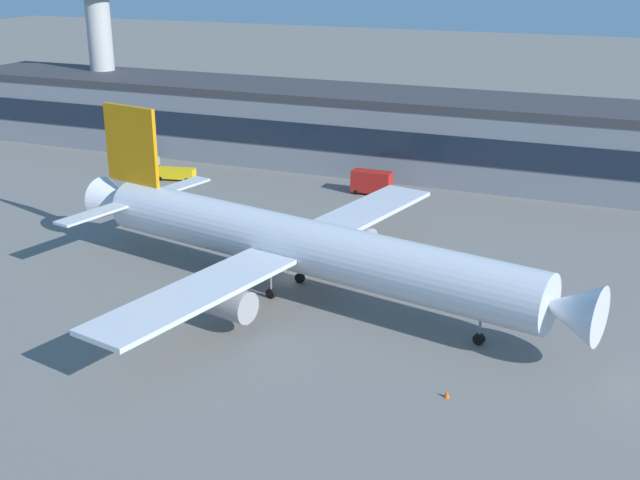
{
  "coord_description": "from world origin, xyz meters",
  "views": [
    {
      "loc": [
        35.61,
        -75.72,
        34.65
      ],
      "look_at": [
        3.67,
        0.21,
        5.0
      ],
      "focal_mm": 45.12,
      "sensor_mm": 36.0,
      "label": 1
    }
  ],
  "objects_px": {
    "pushback_tractor": "(150,159)",
    "traffic_cone_1": "(447,394)",
    "control_tower": "(99,30)",
    "stair_truck": "(372,182)",
    "airliner": "(298,245)",
    "traffic_cone_2": "(179,308)",
    "belt_loader": "(176,173)",
    "traffic_cone_0": "(115,323)"
  },
  "relations": [
    {
      "from": "airliner",
      "to": "traffic_cone_1",
      "type": "distance_m",
      "value": 25.38
    },
    {
      "from": "belt_loader",
      "to": "traffic_cone_0",
      "type": "relative_size",
      "value": 10.91
    },
    {
      "from": "belt_loader",
      "to": "traffic_cone_0",
      "type": "height_order",
      "value": "belt_loader"
    },
    {
      "from": "control_tower",
      "to": "traffic_cone_2",
      "type": "distance_m",
      "value": 90.17
    },
    {
      "from": "stair_truck",
      "to": "pushback_tractor",
      "type": "xyz_separation_m",
      "value": [
        -41.2,
        2.04,
        -0.93
      ]
    },
    {
      "from": "airliner",
      "to": "pushback_tractor",
      "type": "distance_m",
      "value": 61.84
    },
    {
      "from": "control_tower",
      "to": "stair_truck",
      "type": "relative_size",
      "value": 5.46
    },
    {
      "from": "airliner",
      "to": "belt_loader",
      "type": "relative_size",
      "value": 9.26
    },
    {
      "from": "control_tower",
      "to": "pushback_tractor",
      "type": "relative_size",
      "value": 6.28
    },
    {
      "from": "belt_loader",
      "to": "traffic_cone_1",
      "type": "relative_size",
      "value": 10.92
    },
    {
      "from": "traffic_cone_2",
      "to": "belt_loader",
      "type": "bearing_deg",
      "value": 122.73
    },
    {
      "from": "control_tower",
      "to": "traffic_cone_1",
      "type": "distance_m",
      "value": 115.23
    },
    {
      "from": "pushback_tractor",
      "to": "belt_loader",
      "type": "bearing_deg",
      "value": -35.23
    },
    {
      "from": "pushback_tractor",
      "to": "traffic_cone_0",
      "type": "xyz_separation_m",
      "value": [
        33.07,
        -54.87,
        -0.74
      ]
    },
    {
      "from": "stair_truck",
      "to": "traffic_cone_0",
      "type": "distance_m",
      "value": 53.48
    },
    {
      "from": "airliner",
      "to": "pushback_tractor",
      "type": "xyz_separation_m",
      "value": [
        -46.37,
        40.66,
        -4.55
      ]
    },
    {
      "from": "pushback_tractor",
      "to": "traffic_cone_1",
      "type": "bearing_deg",
      "value": -39.81
    },
    {
      "from": "airliner",
      "to": "traffic_cone_2",
      "type": "relative_size",
      "value": 107.83
    },
    {
      "from": "traffic_cone_1",
      "to": "traffic_cone_2",
      "type": "relative_size",
      "value": 1.07
    },
    {
      "from": "traffic_cone_1",
      "to": "airliner",
      "type": "bearing_deg",
      "value": 143.76
    },
    {
      "from": "control_tower",
      "to": "traffic_cone_1",
      "type": "height_order",
      "value": "control_tower"
    },
    {
      "from": "traffic_cone_2",
      "to": "stair_truck",
      "type": "bearing_deg",
      "value": 84.7
    },
    {
      "from": "control_tower",
      "to": "pushback_tractor",
      "type": "height_order",
      "value": "control_tower"
    },
    {
      "from": "traffic_cone_0",
      "to": "stair_truck",
      "type": "bearing_deg",
      "value": 81.25
    },
    {
      "from": "stair_truck",
      "to": "traffic_cone_1",
      "type": "xyz_separation_m",
      "value": [
        25.18,
        -53.28,
        -1.67
      ]
    },
    {
      "from": "airliner",
      "to": "pushback_tractor",
      "type": "height_order",
      "value": "airliner"
    },
    {
      "from": "stair_truck",
      "to": "belt_loader",
      "type": "bearing_deg",
      "value": -171.62
    },
    {
      "from": "airliner",
      "to": "traffic_cone_2",
      "type": "bearing_deg",
      "value": -138.09
    },
    {
      "from": "traffic_cone_1",
      "to": "traffic_cone_2",
      "type": "height_order",
      "value": "traffic_cone_1"
    },
    {
      "from": "traffic_cone_1",
      "to": "stair_truck",
      "type": "bearing_deg",
      "value": 115.3
    },
    {
      "from": "control_tower",
      "to": "belt_loader",
      "type": "height_order",
      "value": "control_tower"
    },
    {
      "from": "airliner",
      "to": "stair_truck",
      "type": "bearing_deg",
      "value": 97.62
    },
    {
      "from": "airliner",
      "to": "traffic_cone_0",
      "type": "xyz_separation_m",
      "value": [
        -13.3,
        -14.22,
        -5.29
      ]
    },
    {
      "from": "traffic_cone_2",
      "to": "airliner",
      "type": "bearing_deg",
      "value": 41.91
    },
    {
      "from": "traffic_cone_0",
      "to": "traffic_cone_1",
      "type": "bearing_deg",
      "value": -0.78
    },
    {
      "from": "stair_truck",
      "to": "traffic_cone_1",
      "type": "distance_m",
      "value": 58.96
    },
    {
      "from": "control_tower",
      "to": "traffic_cone_1",
      "type": "bearing_deg",
      "value": -39.45
    },
    {
      "from": "pushback_tractor",
      "to": "traffic_cone_1",
      "type": "distance_m",
      "value": 86.42
    },
    {
      "from": "airliner",
      "to": "control_tower",
      "type": "distance_m",
      "value": 89.93
    },
    {
      "from": "pushback_tractor",
      "to": "traffic_cone_2",
      "type": "relative_size",
      "value": 9.15
    },
    {
      "from": "traffic_cone_1",
      "to": "pushback_tractor",
      "type": "bearing_deg",
      "value": 140.19
    },
    {
      "from": "belt_loader",
      "to": "stair_truck",
      "type": "xyz_separation_m",
      "value": [
        31.7,
        4.67,
        0.83
      ]
    }
  ]
}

